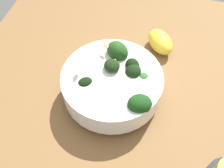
# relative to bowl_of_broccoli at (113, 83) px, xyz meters

# --- Properties ---
(ground_plane) EXTENTS (0.66, 0.66, 0.04)m
(ground_plane) POSITION_rel_bowl_of_broccoli_xyz_m (-0.05, -0.01, -0.06)
(ground_plane) COLOR brown
(bowl_of_broccoli) EXTENTS (0.20, 0.20, 0.10)m
(bowl_of_broccoli) POSITION_rel_bowl_of_broccoli_xyz_m (0.00, 0.00, 0.00)
(bowl_of_broccoli) COLOR white
(bowl_of_broccoli) RESTS_ON ground_plane
(lemon_wedge) EXTENTS (0.09, 0.08, 0.04)m
(lemon_wedge) POSITION_rel_bowl_of_broccoli_xyz_m (-0.16, 0.07, -0.02)
(lemon_wedge) COLOR yellow
(lemon_wedge) RESTS_ON ground_plane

